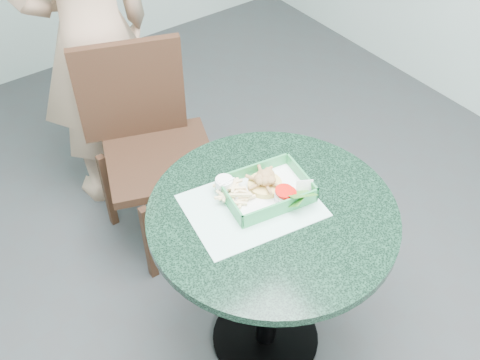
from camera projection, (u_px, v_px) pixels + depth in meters
floor at (265, 338)px, 2.33m from camera, size 4.00×5.00×0.02m
cafe_table at (270, 249)px, 1.93m from camera, size 0.81×0.81×0.75m
dining_chair at (148, 135)px, 2.46m from camera, size 0.46×0.46×0.93m
diner_person at (87, 13)px, 2.35m from camera, size 0.75×0.52×1.95m
placemat at (252, 210)px, 1.83m from camera, size 0.46×0.37×0.00m
food_basket at (266, 196)px, 1.85m from camera, size 0.27×0.20×0.06m
crab_sandwich at (264, 184)px, 1.84m from camera, size 0.11×0.11×0.07m
fries_pile at (234, 200)px, 1.81m from camera, size 0.13×0.14×0.04m
sauce_ramekin at (224, 192)px, 1.82m from camera, size 0.06×0.06×0.03m
garnish_cup at (290, 197)px, 1.81m from camera, size 0.11×0.11×0.04m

